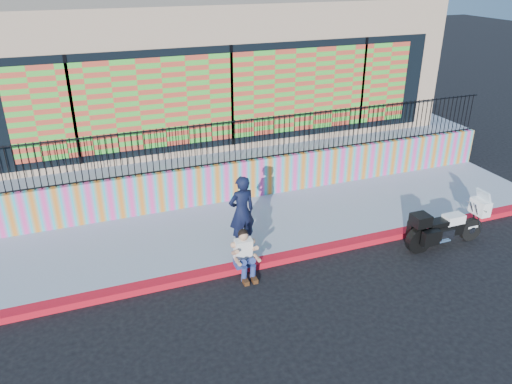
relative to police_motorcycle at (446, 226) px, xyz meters
name	(u,v)px	position (x,y,z in m)	size (l,w,h in m)	color
ground	(290,259)	(-3.69, 0.76, -0.55)	(90.00, 90.00, 0.00)	black
red_curb	(290,256)	(-3.69, 0.76, -0.48)	(16.00, 0.30, 0.15)	red
sidewalk	(264,224)	(-3.69, 2.41, -0.48)	(16.00, 3.00, 0.15)	#9099AD
mural_wall	(243,179)	(-3.69, 4.01, 0.15)	(16.00, 0.20, 1.10)	#F03F9A
metal_fence	(243,141)	(-3.69, 4.01, 1.30)	(15.80, 0.04, 1.20)	black
elevated_platform	(197,130)	(-3.69, 9.11, 0.07)	(16.00, 10.00, 1.25)	#9099AD
storefront_building	(195,58)	(-3.69, 8.89, 2.69)	(14.00, 8.06, 4.00)	tan
police_motorcycle	(446,226)	(0.00, 0.00, 0.00)	(2.12, 0.70, 1.32)	black
police_officer	(242,212)	(-4.61, 1.52, 0.48)	(0.65, 0.42, 1.78)	black
seated_man	(245,258)	(-4.89, 0.50, -0.10)	(0.54, 0.71, 1.06)	navy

